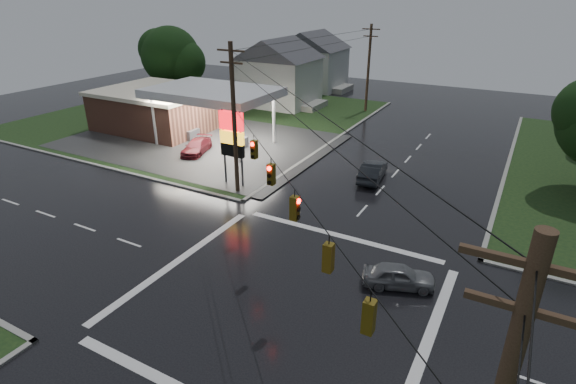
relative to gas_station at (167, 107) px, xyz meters
The scene contains 13 objects.
ground 32.46m from the gas_station, 37.50° to the right, with size 120.00×120.00×0.00m, color black.
grass_nw 6.79m from the gas_station, 92.95° to the left, with size 36.00×36.00×0.08m, color black.
gas_station is the anchor object (origin of this frame).
pylon_sign 17.81m from the gas_station, 31.22° to the right, with size 2.00×0.35×6.00m.
utility_pole_nw 19.38m from the gas_station, 32.23° to the right, with size 2.20×0.32×11.00m.
utility_pole_n 24.60m from the gas_station, 48.53° to the left, with size 2.20×0.32×10.50m.
traffic_signals 32.63m from the gas_station, 37.50° to the right, with size 26.87×26.87×1.47m.
house_near 17.07m from the gas_station, 73.83° to the left, with size 11.05×8.48×8.60m.
house_far 28.61m from the gas_station, 82.50° to the left, with size 11.05×8.48×8.60m.
tree_nw_behind 13.63m from the gas_station, 128.42° to the left, with size 8.93×7.60×10.00m.
car_north 24.64m from the gas_station, ahead, with size 1.62×4.65×1.53m, color black.
car_crossing 34.43m from the gas_station, 27.97° to the right, with size 1.49×3.70×1.26m, color slate.
car_pump 9.24m from the gas_station, 31.24° to the right, with size 1.81×4.46×1.29m, color maroon.
Camera 1 is at (8.96, -16.13, 14.09)m, focal length 28.00 mm.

